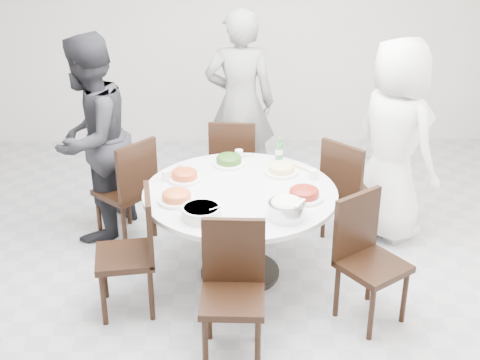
{
  "coord_description": "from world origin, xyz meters",
  "views": [
    {
      "loc": [
        -0.23,
        -4.48,
        3.03
      ],
      "look_at": [
        -0.15,
        0.17,
        0.82
      ],
      "focal_mm": 50.0,
      "sensor_mm": 36.0,
      "label": 1
    }
  ],
  "objects_px": {
    "dining_table": "(240,233)",
    "chair_se": "(373,263)",
    "chair_s": "(232,297)",
    "chair_sw": "(125,254)",
    "rice_bowl": "(287,210)",
    "chair_n": "(234,163)",
    "diner_middle": "(240,104)",
    "soup_bowl": "(201,213)",
    "chair_nw": "(124,189)",
    "diner_right": "(395,141)",
    "beverage_bottle": "(279,150)",
    "chair_ne": "(353,189)",
    "diner_left": "(91,139)"
  },
  "relations": [
    {
      "from": "chair_nw",
      "to": "chair_sw",
      "type": "xyz_separation_m",
      "value": [
        0.15,
        -1.06,
        0.0
      ]
    },
    {
      "from": "chair_ne",
      "to": "chair_sw",
      "type": "height_order",
      "value": "same"
    },
    {
      "from": "diner_right",
      "to": "beverage_bottle",
      "type": "xyz_separation_m",
      "value": [
        -0.99,
        -0.11,
        -0.03
      ]
    },
    {
      "from": "chair_n",
      "to": "dining_table",
      "type": "bearing_deg",
      "value": 96.86
    },
    {
      "from": "diner_middle",
      "to": "soup_bowl",
      "type": "relative_size",
      "value": 6.6
    },
    {
      "from": "chair_s",
      "to": "rice_bowl",
      "type": "relative_size",
      "value": 3.53
    },
    {
      "from": "chair_s",
      "to": "chair_nw",
      "type": "bearing_deg",
      "value": 122.83
    },
    {
      "from": "chair_s",
      "to": "chair_sw",
      "type": "bearing_deg",
      "value": 147.86
    },
    {
      "from": "chair_s",
      "to": "soup_bowl",
      "type": "height_order",
      "value": "chair_s"
    },
    {
      "from": "rice_bowl",
      "to": "soup_bowl",
      "type": "xyz_separation_m",
      "value": [
        -0.6,
        0.0,
        -0.01
      ]
    },
    {
      "from": "soup_bowl",
      "to": "diner_left",
      "type": "bearing_deg",
      "value": 130.8
    },
    {
      "from": "diner_middle",
      "to": "beverage_bottle",
      "type": "xyz_separation_m",
      "value": [
        0.31,
        -0.99,
        -0.07
      ]
    },
    {
      "from": "rice_bowl",
      "to": "beverage_bottle",
      "type": "bearing_deg",
      "value": 89.17
    },
    {
      "from": "dining_table",
      "to": "diner_left",
      "type": "bearing_deg",
      "value": 150.58
    },
    {
      "from": "chair_nw",
      "to": "soup_bowl",
      "type": "relative_size",
      "value": 3.38
    },
    {
      "from": "dining_table",
      "to": "chair_nw",
      "type": "relative_size",
      "value": 1.58
    },
    {
      "from": "diner_left",
      "to": "rice_bowl",
      "type": "height_order",
      "value": "diner_left"
    },
    {
      "from": "soup_bowl",
      "to": "chair_sw",
      "type": "bearing_deg",
      "value": -177.19
    },
    {
      "from": "chair_s",
      "to": "diner_right",
      "type": "distance_m",
      "value": 2.21
    },
    {
      "from": "chair_ne",
      "to": "diner_middle",
      "type": "relative_size",
      "value": 0.51
    },
    {
      "from": "chair_nw",
      "to": "diner_right",
      "type": "bearing_deg",
      "value": 132.76
    },
    {
      "from": "chair_n",
      "to": "diner_right",
      "type": "height_order",
      "value": "diner_right"
    },
    {
      "from": "dining_table",
      "to": "chair_se",
      "type": "distance_m",
      "value": 1.12
    },
    {
      "from": "chair_s",
      "to": "rice_bowl",
      "type": "height_order",
      "value": "chair_s"
    },
    {
      "from": "diner_left",
      "to": "soup_bowl",
      "type": "distance_m",
      "value": 1.51
    },
    {
      "from": "dining_table",
      "to": "diner_right",
      "type": "height_order",
      "value": "diner_right"
    },
    {
      "from": "chair_s",
      "to": "chair_se",
      "type": "xyz_separation_m",
      "value": [
        1.0,
        0.39,
        0.0
      ]
    },
    {
      "from": "beverage_bottle",
      "to": "chair_se",
      "type": "bearing_deg",
      "value": -62.87
    },
    {
      "from": "chair_se",
      "to": "soup_bowl",
      "type": "distance_m",
      "value": 1.27
    },
    {
      "from": "chair_se",
      "to": "diner_left",
      "type": "bearing_deg",
      "value": 113.3
    },
    {
      "from": "diner_left",
      "to": "diner_middle",
      "type": "bearing_deg",
      "value": 142.9
    },
    {
      "from": "chair_nw",
      "to": "chair_sw",
      "type": "relative_size",
      "value": 1.0
    },
    {
      "from": "chair_n",
      "to": "diner_middle",
      "type": "xyz_separation_m",
      "value": [
        0.07,
        0.4,
        0.45
      ]
    },
    {
      "from": "diner_middle",
      "to": "beverage_bottle",
      "type": "bearing_deg",
      "value": 108.92
    },
    {
      "from": "diner_middle",
      "to": "beverage_bottle",
      "type": "relative_size",
      "value": 8.62
    },
    {
      "from": "beverage_bottle",
      "to": "diner_right",
      "type": "bearing_deg",
      "value": 6.27
    },
    {
      "from": "soup_bowl",
      "to": "chair_nw",
      "type": "bearing_deg",
      "value": 124.52
    },
    {
      "from": "dining_table",
      "to": "chair_n",
      "type": "xyz_separation_m",
      "value": [
        -0.04,
        1.14,
        0.1
      ]
    },
    {
      "from": "dining_table",
      "to": "diner_left",
      "type": "relative_size",
      "value": 0.83
    },
    {
      "from": "chair_ne",
      "to": "diner_left",
      "type": "distance_m",
      "value": 2.3
    },
    {
      "from": "rice_bowl",
      "to": "beverage_bottle",
      "type": "distance_m",
      "value": 0.98
    },
    {
      "from": "chair_ne",
      "to": "chair_sw",
      "type": "relative_size",
      "value": 1.0
    },
    {
      "from": "chair_ne",
      "to": "rice_bowl",
      "type": "height_order",
      "value": "chair_ne"
    },
    {
      "from": "beverage_bottle",
      "to": "chair_n",
      "type": "bearing_deg",
      "value": 122.69
    },
    {
      "from": "chair_sw",
      "to": "chair_n",
      "type": "bearing_deg",
      "value": 144.86
    },
    {
      "from": "chair_nw",
      "to": "soup_bowl",
      "type": "xyz_separation_m",
      "value": [
        0.71,
        -1.04,
        0.32
      ]
    },
    {
      "from": "dining_table",
      "to": "rice_bowl",
      "type": "distance_m",
      "value": 0.69
    },
    {
      "from": "chair_n",
      "to": "diner_right",
      "type": "xyz_separation_m",
      "value": [
        1.37,
        -0.48,
        0.41
      ]
    },
    {
      "from": "diner_middle",
      "to": "diner_left",
      "type": "bearing_deg",
      "value": 34.19
    },
    {
      "from": "chair_se",
      "to": "soup_bowl",
      "type": "height_order",
      "value": "chair_se"
    }
  ]
}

